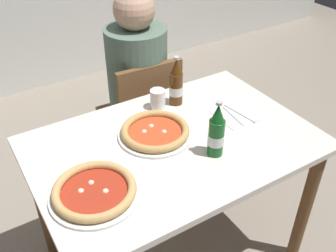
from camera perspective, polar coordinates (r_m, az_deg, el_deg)
ground_plane at (r=2.18m, az=0.72°, el=-18.11°), size 8.00×8.00×0.00m
dining_table_main at (r=1.71m, az=0.88°, el=-5.32°), size 1.20×0.80×0.75m
chair_behind_table at (r=2.30m, az=-3.73°, el=1.67°), size 0.41×0.41×0.85m
diner_seated at (r=2.28m, az=-4.38°, el=4.42°), size 0.34×0.34×1.21m
pizza_margherita_near at (r=1.66m, az=-1.91°, el=-0.86°), size 0.32×0.32×0.04m
pizza_marinara_far at (r=1.41m, az=-10.81°, el=-9.46°), size 0.33×0.33×0.04m
beer_bottle_left at (r=1.84m, az=1.21°, el=6.18°), size 0.07×0.07×0.25m
beer_bottle_center at (r=1.53m, az=7.17°, el=-0.99°), size 0.07×0.07×0.25m
napkin_with_cutlery at (r=1.83m, az=10.09°, el=1.62°), size 0.18×0.19×0.01m
paper_cup at (r=1.83m, az=-1.53°, el=4.00°), size 0.07×0.07×0.09m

